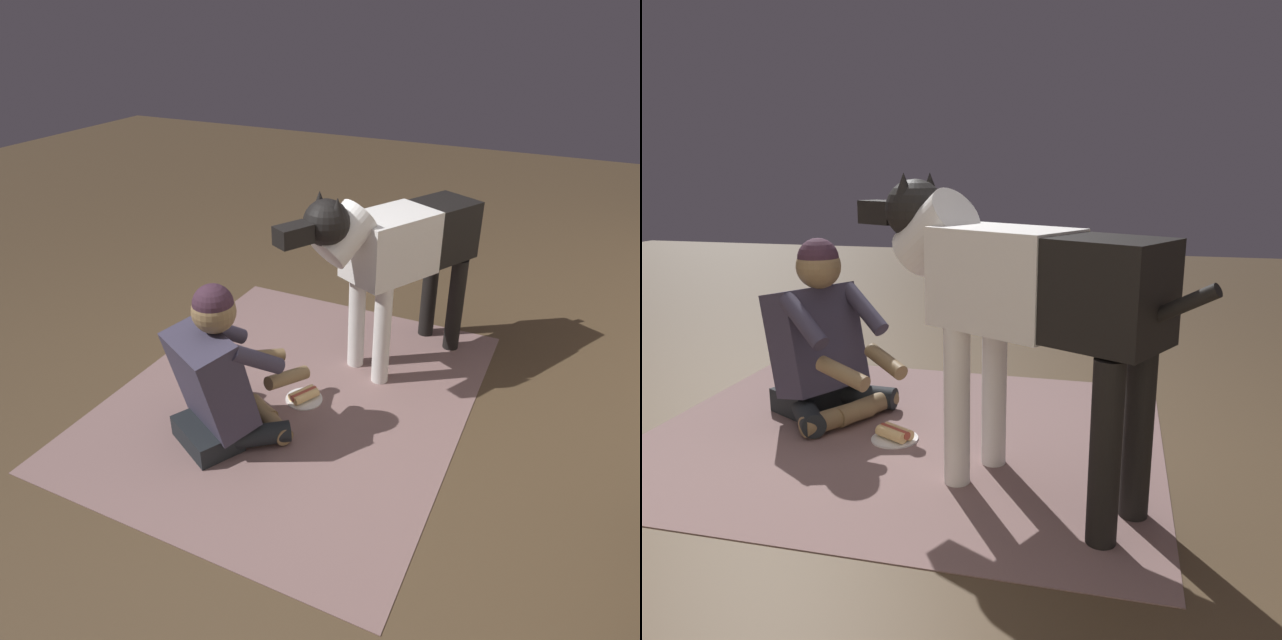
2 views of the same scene
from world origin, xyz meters
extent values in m
plane|color=#483724|center=(0.00, 0.00, 0.00)|extent=(13.67, 13.67, 0.00)
cube|color=#795C59|center=(-0.13, 0.09, 0.00)|extent=(2.28, 1.88, 0.01)
cube|color=black|center=(0.41, -0.12, 0.06)|extent=(0.37, 0.41, 0.12)
cylinder|color=black|center=(0.20, -0.19, 0.07)|extent=(0.40, 0.13, 0.11)
cylinder|color=olive|center=(0.10, -0.05, 0.06)|extent=(0.23, 0.37, 0.09)
cylinder|color=black|center=(0.34, 0.09, 0.07)|extent=(0.33, 0.38, 0.11)
cylinder|color=olive|center=(0.17, 0.10, 0.06)|extent=(0.27, 0.36, 0.09)
cube|color=#343042|center=(0.36, -0.10, 0.37)|extent=(0.47, 0.50, 0.53)
cylinder|color=#343042|center=(0.14, -0.18, 0.51)|extent=(0.30, 0.21, 0.24)
cylinder|color=olive|center=(-0.01, -0.04, 0.30)|extent=(0.26, 0.22, 0.12)
cylinder|color=#343042|center=(0.30, 0.13, 0.51)|extent=(0.30, 0.21, 0.24)
cylinder|color=olive|center=(0.10, 0.18, 0.30)|extent=(0.28, 0.16, 0.12)
sphere|color=olive|center=(0.32, -0.08, 0.73)|extent=(0.21, 0.21, 0.21)
sphere|color=#36202D|center=(0.32, -0.08, 0.77)|extent=(0.19, 0.19, 0.19)
cylinder|color=silver|center=(-0.49, 0.47, 0.31)|extent=(0.10, 0.10, 0.61)
cylinder|color=silver|center=(-0.59, 0.27, 0.31)|extent=(0.10, 0.10, 0.61)
cylinder|color=black|center=(-1.03, 0.76, 0.31)|extent=(0.10, 0.10, 0.61)
cylinder|color=black|center=(-1.14, 0.56, 0.31)|extent=(0.10, 0.10, 0.61)
cube|color=silver|center=(-0.65, 0.43, 0.79)|extent=(0.58, 0.51, 0.36)
cube|color=black|center=(-0.99, 0.61, 0.79)|extent=(0.51, 0.46, 0.34)
cylinder|color=silver|center=(-0.35, 0.28, 0.93)|extent=(0.42, 0.36, 0.35)
sphere|color=black|center=(-0.26, 0.23, 1.02)|extent=(0.24, 0.24, 0.24)
cube|color=black|center=(-0.08, 0.13, 1.00)|extent=(0.21, 0.18, 0.10)
cone|color=black|center=(-0.24, 0.29, 1.11)|extent=(0.11, 0.11, 0.11)
cone|color=black|center=(-0.30, 0.17, 1.11)|extent=(0.11, 0.11, 0.11)
cylinder|color=black|center=(-1.19, 0.71, 0.76)|extent=(0.30, 0.19, 0.21)
cylinder|color=silver|center=(-0.12, 0.16, 0.01)|extent=(0.21, 0.21, 0.01)
cylinder|color=#E6BD7A|center=(-0.13, 0.14, 0.04)|extent=(0.16, 0.11, 0.05)
cylinder|color=#E6BD7A|center=(-0.11, 0.17, 0.04)|extent=(0.16, 0.11, 0.05)
cylinder|color=#A03E2E|center=(-0.12, 0.16, 0.04)|extent=(0.16, 0.11, 0.04)
camera|label=1|loc=(2.24, 1.38, 1.99)|focal=32.71mm
camera|label=2|loc=(-1.04, 2.64, 1.16)|focal=35.86mm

